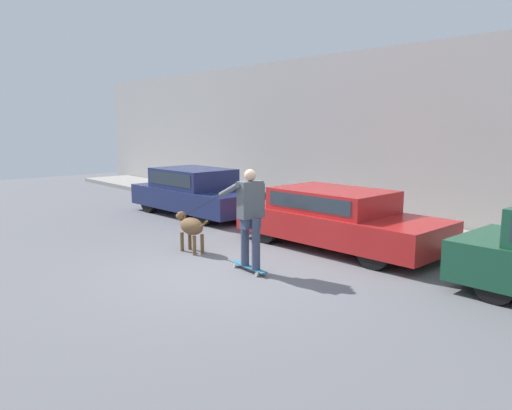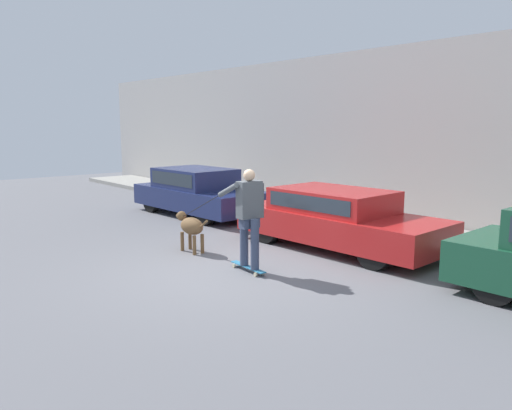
% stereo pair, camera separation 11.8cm
% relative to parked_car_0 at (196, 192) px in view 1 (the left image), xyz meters
% --- Properties ---
extents(ground_plane, '(36.00, 36.00, 0.00)m').
position_rel_parked_car_0_xyz_m(ground_plane, '(4.94, -2.65, -0.63)').
color(ground_plane, slate).
extents(back_wall, '(32.00, 0.30, 4.40)m').
position_rel_parked_car_0_xyz_m(back_wall, '(4.94, 3.21, 1.57)').
color(back_wall, '#B2ADA8').
rests_on(back_wall, ground_plane).
extents(sidewalk_curb, '(30.00, 2.05, 0.15)m').
position_rel_parked_car_0_xyz_m(sidewalk_curb, '(4.94, 2.02, -0.56)').
color(sidewalk_curb, gray).
rests_on(sidewalk_curb, ground_plane).
extents(parked_car_0, '(4.18, 1.86, 1.29)m').
position_rel_parked_car_0_xyz_m(parked_car_0, '(0.00, 0.00, 0.00)').
color(parked_car_0, black).
rests_on(parked_car_0, ground_plane).
extents(parked_car_1, '(4.39, 1.87, 1.20)m').
position_rel_parked_car_0_xyz_m(parked_car_1, '(5.03, 0.00, -0.03)').
color(parked_car_1, black).
rests_on(parked_car_1, ground_plane).
extents(dog, '(1.03, 0.34, 0.77)m').
position_rel_parked_car_0_xyz_m(dog, '(3.34, -2.42, -0.12)').
color(dog, brown).
rests_on(dog, ground_plane).
extents(skateboarder, '(2.55, 0.59, 1.76)m').
position_rel_parked_car_0_xyz_m(skateboarder, '(5.13, -2.42, 0.38)').
color(skateboarder, beige).
rests_on(skateboarder, ground_plane).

